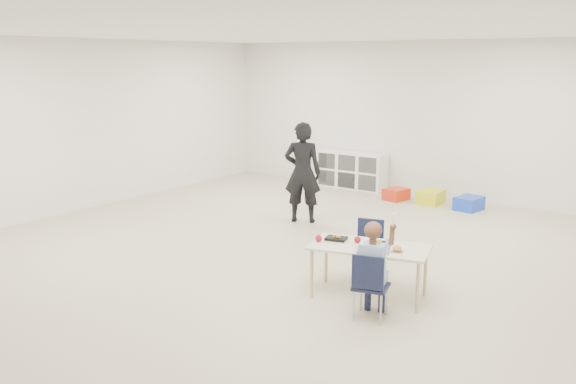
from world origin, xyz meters
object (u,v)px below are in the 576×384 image
Objects in this scene: table at (369,271)px; chair_near at (371,285)px; child at (372,266)px; cubby_shelf at (351,170)px; adult at (303,172)px.

chair_near is (0.27, -0.47, 0.05)m from table.
chair_near is at bearing 0.00° from child.
cubby_shelf reaches higher than chair_near.
child is 3.67m from adult.
child reaches higher than chair_near.
adult reaches higher than table.
adult reaches higher than chair_near.
chair_near is at bearing 109.68° from adult.
cubby_shelf is (-3.20, 5.27, -0.18)m from child.
chair_near is 6.17m from cubby_shelf.
child is at bearing 109.68° from adult.
chair_near is at bearing -58.73° from cubby_shelf.
chair_near is at bearing -74.07° from table.
cubby_shelf is (-2.93, 4.80, 0.07)m from table.
adult is (-2.56, 2.61, 0.24)m from child.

